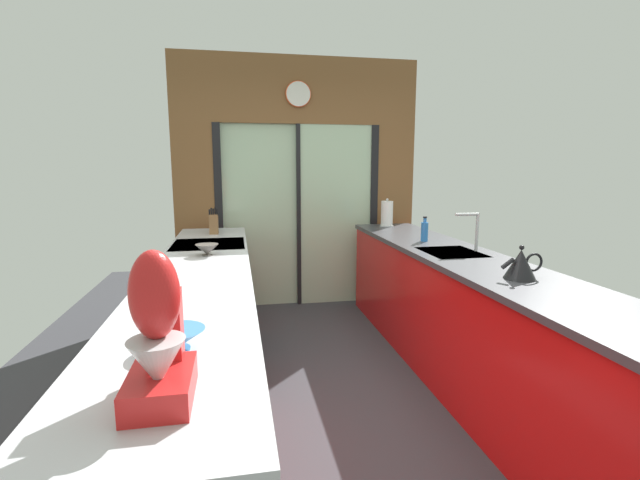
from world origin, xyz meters
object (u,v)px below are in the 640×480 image
stand_mixer (159,344)px  mixing_bowl_far (207,250)px  knife_block (214,224)px  oven_range (211,298)px  kettle (521,264)px  mixing_bowl_near (177,339)px  soap_bottle (425,231)px  paper_towel_roll (387,214)px

stand_mixer → mixing_bowl_far: bearing=90.0°
knife_block → stand_mixer: 3.07m
oven_range → mixing_bowl_far: mixing_bowl_far is taller
mixing_bowl_far → kettle: bearing=-29.5°
mixing_bowl_far → knife_block: (0.00, 1.07, 0.05)m
mixing_bowl_near → mixing_bowl_far: size_ratio=1.19×
soap_bottle → knife_block: bearing=156.3°
stand_mixer → paper_towel_roll: size_ratio=1.41×
paper_towel_roll → oven_range: bearing=-157.4°
kettle → stand_mixer: bearing=-150.9°
knife_block → kettle: (1.78, -2.08, -0.01)m
mixing_bowl_far → stand_mixer: bearing=-90.0°
stand_mixer → kettle: bearing=29.1°
kettle → soap_bottle: (-0.00, 1.30, 0.00)m
stand_mixer → paper_towel_roll: stand_mixer is taller
stand_mixer → paper_towel_roll: bearing=61.3°
mixing_bowl_near → soap_bottle: 2.65m
mixing_bowl_near → knife_block: knife_block is taller
mixing_bowl_far → oven_range: bearing=92.1°
oven_range → soap_bottle: bearing=-6.7°
stand_mixer → soap_bottle: (1.78, 2.29, -0.07)m
stand_mixer → kettle: size_ratio=1.63×
oven_range → paper_towel_roll: 2.04m
mixing_bowl_near → kettle: 1.90m
stand_mixer → soap_bottle: 2.90m
knife_block → mixing_bowl_near: bearing=-90.0°
oven_range → stand_mixer: size_ratio=2.19×
mixing_bowl_far → stand_mixer: (0.00, -2.00, 0.12)m
knife_block → kettle: bearing=-49.4°
kettle → paper_towel_roll: bearing=90.0°
soap_bottle → oven_range: bearing=173.3°
knife_block → soap_bottle: (1.78, -0.78, -0.01)m
oven_range → kettle: size_ratio=3.57×
mixing_bowl_near → paper_towel_roll: (1.78, 2.92, 0.09)m
mixing_bowl_far → soap_bottle: bearing=9.3°
mixing_bowl_near → soap_bottle: (1.78, 1.96, 0.05)m
knife_block → kettle: size_ratio=0.97×
mixing_bowl_near → stand_mixer: size_ratio=0.46×
stand_mixer → paper_towel_roll: (1.78, 3.25, -0.03)m
mixing_bowl_near → mixing_bowl_far: mixing_bowl_far is taller
kettle → paper_towel_roll: paper_towel_roll is taller
knife_block → paper_towel_roll: size_ratio=0.84×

